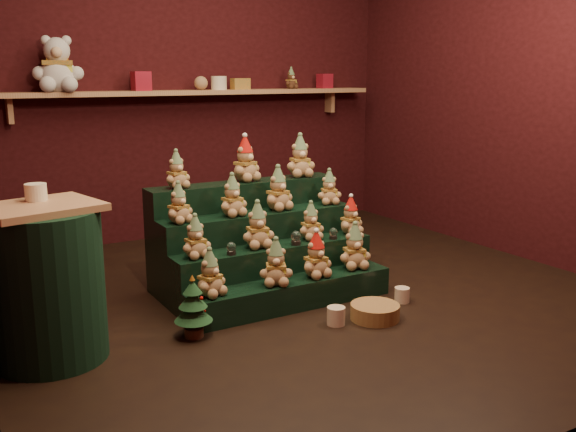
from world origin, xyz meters
TOP-DOWN VIEW (x-y plane):
  - ground at (0.00, 0.00)m, footprint 4.00×4.00m
  - back_wall at (0.00, 2.05)m, footprint 4.00×0.10m
  - right_wall at (2.05, 0.00)m, footprint 0.10×4.00m
  - back_shelf at (0.00, 1.87)m, footprint 3.60×0.26m
  - riser_tier_front at (-0.20, -0.16)m, footprint 1.40×0.22m
  - riser_tier_midfront at (-0.20, 0.06)m, footprint 1.40×0.22m
  - riser_tier_midback at (-0.20, 0.28)m, footprint 1.40×0.22m
  - riser_tier_back at (-0.20, 0.50)m, footprint 1.40×0.22m
  - teddy_0 at (-0.76, -0.16)m, footprint 0.26×0.25m
  - teddy_1 at (-0.33, -0.18)m, footprint 0.27×0.26m
  - teddy_2 at (-0.03, -0.18)m, footprint 0.23×0.21m
  - teddy_3 at (0.30, -0.15)m, footprint 0.26×0.24m
  - teddy_4 at (-0.76, 0.05)m, footprint 0.20×0.18m
  - teddy_5 at (-0.32, 0.07)m, footprint 0.24×0.22m
  - teddy_6 at (0.09, 0.07)m, footprint 0.19×0.17m
  - teddy_7 at (0.41, 0.06)m, footprint 0.22×0.20m
  - teddy_8 at (-0.78, 0.26)m, footprint 0.23×0.21m
  - teddy_9 at (-0.40, 0.27)m, footprint 0.22×0.21m
  - teddy_10 at (-0.05, 0.28)m, footprint 0.25×0.23m
  - teddy_11 at (0.37, 0.28)m, footprint 0.22×0.21m
  - teddy_12 at (-0.70, 0.49)m, footprint 0.21×0.19m
  - teddy_13 at (-0.18, 0.52)m, footprint 0.27×0.26m
  - teddy_14 at (0.26, 0.49)m, footprint 0.25×0.23m
  - snow_globe_a at (-0.54, -0.00)m, footprint 0.06×0.06m
  - snow_globe_b at (-0.07, -0.00)m, footprint 0.07×0.07m
  - snow_globe_c at (0.22, -0.00)m, footprint 0.06×0.06m
  - side_table at (-1.67, -0.16)m, footprint 0.62×0.58m
  - table_ornament at (-1.67, -0.06)m, footprint 0.11×0.11m
  - mini_christmas_tree at (-0.92, -0.28)m, footprint 0.22×0.22m
  - mug_left at (-0.12, -0.55)m, footprint 0.11×0.11m
  - mug_right at (0.47, -0.45)m, footprint 0.10×0.10m
  - wicker_basket at (0.13, -0.59)m, footprint 0.39×0.39m
  - white_bear at (-1.13, 1.84)m, footprint 0.46×0.43m
  - brown_bear at (0.99, 1.84)m, footprint 0.15×0.14m
  - gift_tin_red_a at (-0.47, 1.85)m, footprint 0.14×0.14m
  - gift_tin_cream at (0.24, 1.85)m, footprint 0.14×0.14m
  - gift_tin_red_b at (1.38, 1.85)m, footprint 0.12×0.12m
  - shelf_plush_ball at (0.07, 1.85)m, footprint 0.12×0.12m
  - scarf_gift_box at (0.45, 1.85)m, footprint 0.16×0.10m

SIDE VIEW (x-z plane):
  - ground at x=0.00m, z-range 0.00..0.00m
  - wicker_basket at x=0.13m, z-range 0.00..0.09m
  - mug_right at x=0.47m, z-range 0.00..0.10m
  - mug_left at x=-0.12m, z-range 0.00..0.11m
  - riser_tier_front at x=-0.20m, z-range 0.00..0.18m
  - mini_christmas_tree at x=-0.92m, z-range -0.01..0.36m
  - riser_tier_midfront at x=-0.20m, z-range 0.00..0.36m
  - riser_tier_midback at x=-0.20m, z-range 0.00..0.54m
  - teddy_0 at x=-0.76m, z-range 0.18..0.46m
  - teddy_1 at x=-0.33m, z-range 0.18..0.47m
  - teddy_2 at x=-0.03m, z-range 0.18..0.47m
  - teddy_3 at x=0.30m, z-range 0.18..0.49m
  - riser_tier_back at x=-0.20m, z-range 0.00..0.72m
  - snow_globe_c at x=0.22m, z-range 0.36..0.44m
  - snow_globe_a at x=-0.54m, z-range 0.36..0.44m
  - snow_globe_b at x=-0.07m, z-range 0.36..0.45m
  - side_table at x=-1.67m, z-range 0.00..0.82m
  - teddy_6 at x=0.09m, z-range 0.36..0.61m
  - teddy_7 at x=0.41m, z-range 0.36..0.62m
  - teddy_4 at x=-0.76m, z-range 0.36..0.62m
  - teddy_5 at x=-0.32m, z-range 0.36..0.66m
  - teddy_11 at x=0.37m, z-range 0.54..0.79m
  - teddy_8 at x=-0.78m, z-range 0.54..0.80m
  - teddy_9 at x=-0.40m, z-range 0.54..0.82m
  - teddy_10 at x=-0.05m, z-range 0.54..0.84m
  - teddy_12 at x=-0.70m, z-range 0.72..0.97m
  - table_ornament at x=-1.67m, z-range 0.83..0.91m
  - teddy_14 at x=0.26m, z-range 0.72..1.02m
  - teddy_13 at x=-0.18m, z-range 0.72..1.03m
  - back_shelf at x=0.00m, z-range 1.17..1.41m
  - scarf_gift_box at x=0.45m, z-range 1.32..1.42m
  - gift_tin_cream at x=0.24m, z-range 1.32..1.44m
  - shelf_plush_ball at x=0.07m, z-range 1.32..1.44m
  - gift_tin_red_b at x=1.38m, z-range 1.32..1.46m
  - back_wall at x=0.00m, z-range 0.00..2.80m
  - right_wall at x=2.05m, z-range 0.00..2.80m
  - gift_tin_red_a at x=-0.47m, z-range 1.32..1.48m
  - brown_bear at x=0.99m, z-range 1.32..1.51m
  - white_bear at x=-1.13m, z-range 1.32..1.86m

